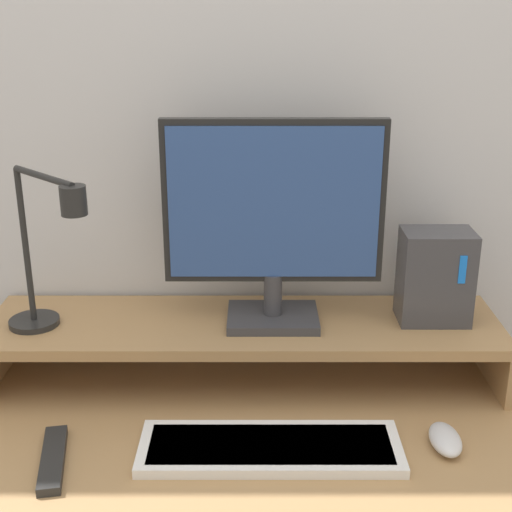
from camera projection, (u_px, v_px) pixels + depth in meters
The scene contains 8 objects.
wall_back at pixel (245, 109), 1.44m from camera, with size 6.00×0.05×2.50m.
monitor_shelf at pixel (244, 330), 1.43m from camera, with size 1.02×0.26×0.12m.
monitor at pixel (275, 217), 1.34m from camera, with size 0.42×0.13×0.40m.
desk_lamp at pixel (47, 258), 1.30m from camera, with size 0.20×0.20×0.32m.
router_dock at pixel (436, 277), 1.39m from camera, with size 0.14×0.09×0.19m.
keyboard at pixel (271, 448), 1.21m from camera, with size 0.45×0.15×0.02m.
mouse at pixel (446, 440), 1.23m from camera, with size 0.05×0.10×0.03m.
remote_control at pixel (54, 459), 1.19m from camera, with size 0.07×0.18×0.02m.
Camera 1 is at (0.03, -0.84, 1.46)m, focal length 50.00 mm.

